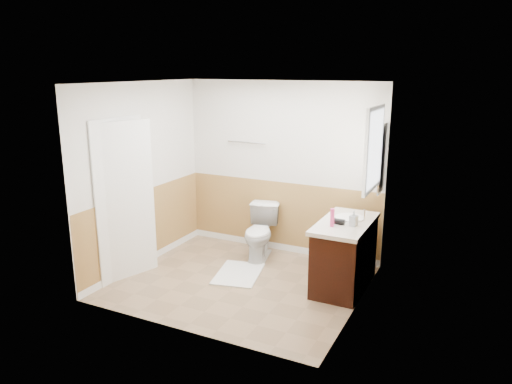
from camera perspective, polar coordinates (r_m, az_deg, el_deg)
The scene contains 32 objects.
floor at distance 6.33m, azimuth -1.84°, elevation -10.55°, with size 3.00×3.00×0.00m, color #8C7051.
ceiling at distance 5.74m, azimuth -2.05°, elevation 12.71°, with size 3.00×3.00×0.00m, color white.
wall_back at distance 7.05m, azimuth 3.04°, elevation 2.79°, with size 3.00×3.00×0.00m, color silver.
wall_front at distance 4.84m, azimuth -9.21°, elevation -2.84°, with size 3.00×3.00×0.00m, color silver.
wall_left at distance 6.73m, azimuth -13.29°, elevation 1.85°, with size 3.00×3.00×0.00m, color silver.
wall_right at distance 5.39m, azimuth 12.28°, elevation -1.21°, with size 3.00×3.00×0.00m, color silver.
wainscot_back at distance 7.23m, azimuth 2.93°, elevation -3.06°, with size 3.00×3.00×0.00m, color tan.
wainscot_front at distance 5.12m, azimuth -8.79°, elevation -10.84°, with size 3.00×3.00×0.00m, color tan.
wainscot_left at distance 6.92m, azimuth -12.85°, elevation -4.23°, with size 2.60×2.60×0.00m, color tan.
wainscot_right at distance 5.63m, azimuth 11.75°, elevation -8.56°, with size 2.60×2.60×0.00m, color tan.
toilet at distance 6.95m, azimuth 0.48°, elevation -4.79°, with size 0.43×0.75×0.76m, color white.
bath_mat at distance 6.54m, azimuth -2.08°, elevation -9.58°, with size 0.55×0.80×0.02m, color silver.
vanity_cabinet at distance 6.16m, azimuth 10.35°, elevation -7.45°, with size 0.55×1.10×0.80m, color black.
vanity_knob_left at distance 6.10m, azimuth 7.44°, elevation -6.05°, with size 0.03×0.03×0.03m, color #B6B5BC.
vanity_knob_right at distance 6.28m, azimuth 8.03°, elevation -5.46°, with size 0.03×0.03×0.03m, color silver.
countertop at distance 6.02m, azimuth 10.45°, elevation -3.67°, with size 0.60×1.15×0.05m, color beige.
sink_basin at distance 6.15m, azimuth 10.94°, elevation -2.98°, with size 0.36×0.36×0.02m, color white.
faucet at distance 6.09m, azimuth 12.60°, elevation -2.65°, with size 0.02×0.02×0.14m, color silver.
lotion_bottle at distance 5.77m, azimuth 8.96°, elevation -3.00°, with size 0.05×0.05×0.22m, color #E03A7D.
soap_dispenser at distance 5.85m, azimuth 11.42°, elevation -3.05°, with size 0.08×0.09×0.19m, color #9AA5AD.
hair_dryer_body at distance 5.89m, azimuth 9.73°, elevation -3.44°, with size 0.07×0.07×0.14m, color black.
hair_dryer_handle at distance 5.90m, azimuth 9.44°, elevation -3.69°, with size 0.03×0.03×0.07m, color black.
mirror_panel at distance 6.37m, azimuth 14.66°, elevation 3.83°, with size 0.02×0.35×0.90m, color silver.
window_frame at distance 5.85m, azimuth 13.69°, elevation 4.96°, with size 0.04×0.80×1.00m, color white.
window_glass at distance 5.84m, azimuth 13.84°, elevation 4.94°, with size 0.01×0.70×0.90m, color white.
door at distance 6.39m, azimuth -15.02°, elevation -1.05°, with size 0.05×0.80×2.04m, color white.
door_frame at distance 6.43m, azimuth -15.54°, elevation -0.88°, with size 0.02×0.92×2.10m, color white.
door_knob at distance 6.61m, azimuth -12.72°, elevation -1.02°, with size 0.06×0.06×0.06m, color silver.
towel_bar at distance 7.17m, azimuth -1.14°, elevation 5.85°, with size 0.02×0.02×0.62m, color silver.
tp_holder_bar at distance 7.16m, azimuth 2.02°, elevation -1.56°, with size 0.02×0.02×0.14m, color silver.
tp_roll at distance 7.16m, azimuth 2.02°, elevation -1.56°, with size 0.11×0.11×0.10m, color white.
tp_sheet at distance 7.19m, azimuth 2.01°, elevation -2.40°, with size 0.10×0.01×0.16m, color white.
Camera 1 is at (2.71, -5.05, 2.68)m, focal length 34.02 mm.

